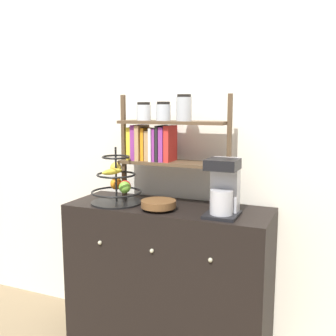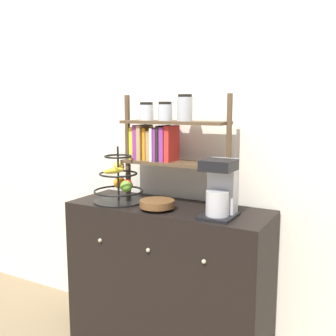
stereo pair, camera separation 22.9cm
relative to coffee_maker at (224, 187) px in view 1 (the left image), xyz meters
The scene contains 6 objects.
wall_back 0.54m from the coffee_maker, 136.76° to the left, with size 7.00×0.05×2.60m, color silver.
sideboard 0.70m from the coffee_maker, 169.29° to the left, with size 1.22×0.46×0.90m.
coffee_maker is the anchor object (origin of this frame).
fruit_stand 0.67m from the coffee_maker, behind, with size 0.31×0.31×0.35m.
wooden_bowl 0.39m from the coffee_maker, behind, with size 0.20×0.20×0.06m.
shelf_hutch 0.51m from the coffee_maker, 160.81° to the left, with size 0.70×0.20×0.66m.
Camera 1 is at (0.89, -1.87, 1.48)m, focal length 42.00 mm.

